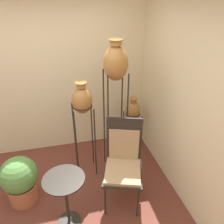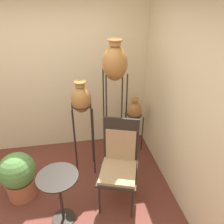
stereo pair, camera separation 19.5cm
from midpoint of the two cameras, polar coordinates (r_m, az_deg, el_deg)
wall_back at (r=3.72m, az=-15.93°, el=9.32°), size 7.44×0.06×2.70m
wall_right at (r=2.50m, az=24.23°, el=-1.32°), size 0.06×7.44×2.70m
vase_stand_tall at (r=2.89m, az=2.72°, el=11.87°), size 0.33×0.33×2.01m
vase_stand_medium at (r=3.01m, az=-6.21°, el=2.71°), size 0.29×0.29×1.49m
vase_stand_short at (r=3.76m, az=7.38°, el=0.08°), size 0.27×0.27×0.97m
chair at (r=2.84m, az=3.95°, el=-12.34°), size 0.62×0.65×1.16m
side_table at (r=2.70m, az=-11.49°, el=-19.16°), size 0.47×0.47×0.71m
potted_plant at (r=3.23m, az=-21.66°, el=-15.06°), size 0.48×0.48×0.69m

